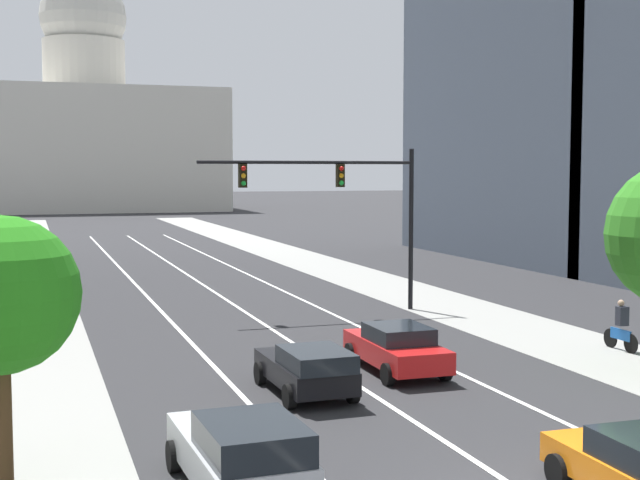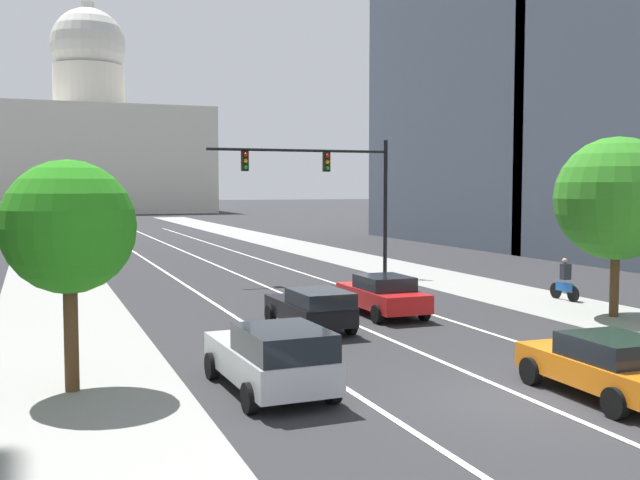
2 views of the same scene
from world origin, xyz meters
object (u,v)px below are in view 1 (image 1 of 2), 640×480
(capitol_building, at_px, (86,134))
(car_silver, at_px, (241,453))
(cyclist, at_px, (621,326))
(car_red, at_px, (396,347))
(traffic_signal_mast, at_px, (347,195))
(street_tree_near_left, at_px, (0,296))
(car_black, at_px, (307,368))

(capitol_building, distance_m, car_silver, 126.74)
(car_silver, bearing_deg, cyclist, -61.58)
(capitol_building, relative_size, car_red, 9.02)
(capitol_building, xyz_separation_m, traffic_signal_mast, (4.06, -106.91, -6.70))
(car_silver, relative_size, traffic_signal_mast, 0.47)
(car_red, distance_m, cyclist, 8.41)
(traffic_signal_mast, height_order, street_tree_near_left, traffic_signal_mast)
(traffic_signal_mast, bearing_deg, street_tree_near_left, -127.22)
(car_red, xyz_separation_m, traffic_signal_mast, (2.38, 10.87, 4.26))
(street_tree_near_left, bearing_deg, cyclist, 20.26)
(car_black, height_order, traffic_signal_mast, traffic_signal_mast)
(car_black, bearing_deg, traffic_signal_mast, -25.52)
(cyclist, bearing_deg, capitol_building, 3.53)
(car_red, height_order, traffic_signal_mast, traffic_signal_mast)
(car_black, relative_size, cyclist, 2.39)
(capitol_building, xyz_separation_m, cyclist, (10.08, -117.26, -10.86))
(car_red, relative_size, cyclist, 2.59)
(traffic_signal_mast, relative_size, cyclist, 5.47)
(car_silver, distance_m, cyclist, 17.55)
(capitol_building, bearing_deg, car_silver, -92.29)
(traffic_signal_mast, xyz_separation_m, cyclist, (6.02, -10.35, -4.16))
(capitol_building, bearing_deg, car_red, -89.18)
(car_black, relative_size, traffic_signal_mast, 0.44)
(capitol_building, height_order, street_tree_near_left, capitol_building)
(capitol_building, xyz_separation_m, street_tree_near_left, (-9.21, -124.38, -8.02))
(car_red, distance_m, car_black, 3.82)
(car_black, bearing_deg, car_red, -62.91)
(car_red, relative_size, street_tree_near_left, 0.86)
(car_black, distance_m, traffic_signal_mast, 14.55)
(capitol_building, distance_m, car_black, 120.10)
(car_red, bearing_deg, street_tree_near_left, 121.54)
(capitol_building, height_order, traffic_signal_mast, capitol_building)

